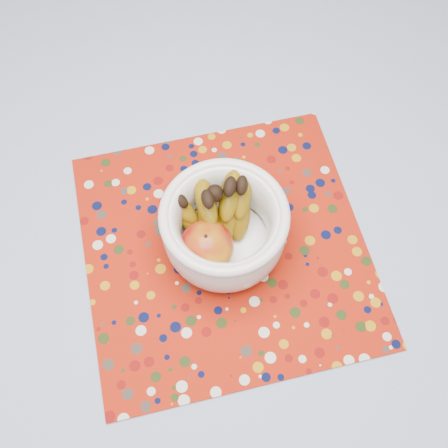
# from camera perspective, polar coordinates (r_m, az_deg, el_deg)

# --- Properties ---
(table) EXTENTS (1.20, 1.20, 0.75)m
(table) POSITION_cam_1_polar(r_m,az_deg,el_deg) (0.95, -2.85, -1.84)
(table) COLOR brown
(table) RESTS_ON ground
(tablecloth) EXTENTS (1.32, 1.32, 0.01)m
(tablecloth) POSITION_cam_1_polar(r_m,az_deg,el_deg) (0.88, -3.09, 0.34)
(tablecloth) COLOR #647EA7
(tablecloth) RESTS_ON table
(placemat) EXTENTS (0.52, 0.52, 0.00)m
(placemat) POSITION_cam_1_polar(r_m,az_deg,el_deg) (0.85, 0.10, -2.55)
(placemat) COLOR #991808
(placemat) RESTS_ON tablecloth
(fruit_bowl) EXTENTS (0.21, 0.19, 0.14)m
(fruit_bowl) POSITION_cam_1_polar(r_m,az_deg,el_deg) (0.79, -0.41, 0.07)
(fruit_bowl) COLOR white
(fruit_bowl) RESTS_ON placemat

